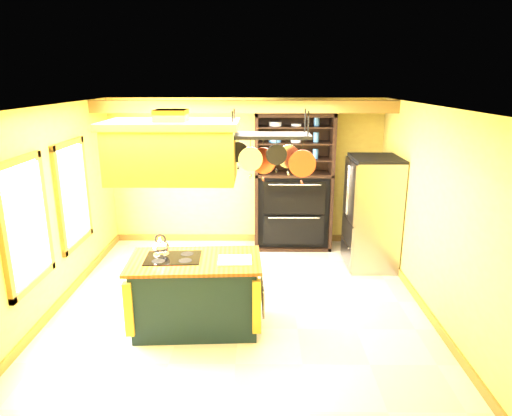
{
  "coord_description": "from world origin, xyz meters",
  "views": [
    {
      "loc": [
        0.27,
        -5.83,
        3.04
      ],
      "look_at": [
        0.21,
        0.3,
        1.28
      ],
      "focal_mm": 32.0,
      "sensor_mm": 36.0,
      "label": 1
    }
  ],
  "objects_px": {
    "kitchen_island": "(196,293)",
    "refrigerator": "(371,215)",
    "hutch": "(293,197)",
    "range_hood": "(173,149)",
    "pot_rack": "(271,147)"
  },
  "relations": [
    {
      "from": "kitchen_island",
      "to": "refrigerator",
      "type": "relative_size",
      "value": 0.91
    },
    {
      "from": "refrigerator",
      "to": "hutch",
      "type": "bearing_deg",
      "value": 143.76
    },
    {
      "from": "kitchen_island",
      "to": "range_hood",
      "type": "xyz_separation_m",
      "value": [
        -0.2,
        -0.0,
        1.79
      ]
    },
    {
      "from": "range_hood",
      "to": "refrigerator",
      "type": "distance_m",
      "value": 3.74
    },
    {
      "from": "range_hood",
      "to": "hutch",
      "type": "xyz_separation_m",
      "value": [
        1.59,
        2.94,
        -1.32
      ]
    },
    {
      "from": "range_hood",
      "to": "pot_rack",
      "type": "relative_size",
      "value": 1.51
    },
    {
      "from": "kitchen_island",
      "to": "range_hood",
      "type": "relative_size",
      "value": 1.09
    },
    {
      "from": "kitchen_island",
      "to": "refrigerator",
      "type": "xyz_separation_m",
      "value": [
        2.62,
        2.04,
        0.4
      ]
    },
    {
      "from": "kitchen_island",
      "to": "hutch",
      "type": "height_order",
      "value": "hutch"
    },
    {
      "from": "pot_rack",
      "to": "hutch",
      "type": "xyz_separation_m",
      "value": [
        0.48,
        2.94,
        -1.35
      ]
    },
    {
      "from": "kitchen_island",
      "to": "hutch",
      "type": "xyz_separation_m",
      "value": [
        1.39,
        2.94,
        0.47
      ]
    },
    {
      "from": "range_hood",
      "to": "pot_rack",
      "type": "distance_m",
      "value": 1.11
    },
    {
      "from": "kitchen_island",
      "to": "range_hood",
      "type": "height_order",
      "value": "range_hood"
    },
    {
      "from": "refrigerator",
      "to": "kitchen_island",
      "type": "bearing_deg",
      "value": -142.15
    },
    {
      "from": "pot_rack",
      "to": "hutch",
      "type": "relative_size",
      "value": 0.4
    }
  ]
}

